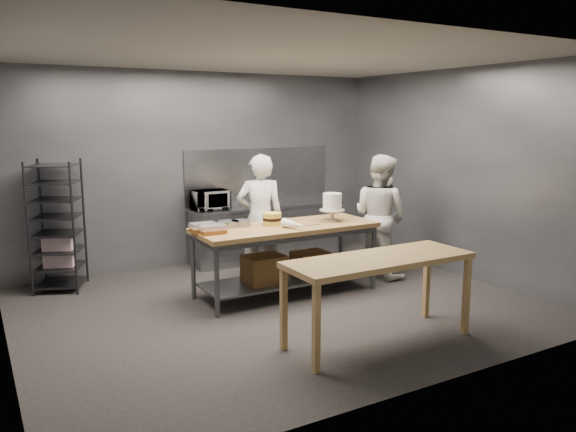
# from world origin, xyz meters

# --- Properties ---
(ground) EXTENTS (6.00, 6.00, 0.00)m
(ground) POSITION_xyz_m (0.00, 0.00, 0.00)
(ground) COLOR black
(ground) RESTS_ON ground
(back_wall) EXTENTS (6.00, 0.04, 3.00)m
(back_wall) POSITION_xyz_m (0.00, 2.50, 1.50)
(back_wall) COLOR #4C4F54
(back_wall) RESTS_ON ground
(work_table) EXTENTS (2.40, 0.90, 0.92)m
(work_table) POSITION_xyz_m (0.31, 0.38, 0.57)
(work_table) COLOR olive
(work_table) RESTS_ON ground
(near_counter) EXTENTS (2.00, 0.70, 0.90)m
(near_counter) POSITION_xyz_m (0.35, -1.49, 0.81)
(near_counter) COLOR #A38343
(near_counter) RESTS_ON ground
(back_counter) EXTENTS (2.60, 0.60, 0.90)m
(back_counter) POSITION_xyz_m (1.00, 2.18, 0.45)
(back_counter) COLOR slate
(back_counter) RESTS_ON ground
(splashback_panel) EXTENTS (2.60, 0.02, 0.90)m
(splashback_panel) POSITION_xyz_m (1.00, 2.48, 1.35)
(splashback_panel) COLOR slate
(splashback_panel) RESTS_ON back_counter
(speed_rack) EXTENTS (0.80, 0.83, 1.75)m
(speed_rack) POSITION_xyz_m (-2.22, 2.10, 0.86)
(speed_rack) COLOR black
(speed_rack) RESTS_ON ground
(chef_behind) EXTENTS (0.77, 0.64, 1.80)m
(chef_behind) POSITION_xyz_m (0.33, 1.12, 0.90)
(chef_behind) COLOR white
(chef_behind) RESTS_ON ground
(chef_right) EXTENTS (0.88, 1.01, 1.78)m
(chef_right) POSITION_xyz_m (1.95, 0.47, 0.89)
(chef_right) COLOR silver
(chef_right) RESTS_ON ground
(microwave) EXTENTS (0.54, 0.37, 0.30)m
(microwave) POSITION_xyz_m (0.00, 2.18, 1.05)
(microwave) COLOR black
(microwave) RESTS_ON back_counter
(frosted_cake_stand) EXTENTS (0.34, 0.34, 0.38)m
(frosted_cake_stand) POSITION_xyz_m (1.01, 0.34, 1.16)
(frosted_cake_stand) COLOR #BCB196
(frosted_cake_stand) RESTS_ON work_table
(layer_cake) EXTENTS (0.24, 0.24, 0.16)m
(layer_cake) POSITION_xyz_m (0.18, 0.49, 1.00)
(layer_cake) COLOR gold
(layer_cake) RESTS_ON work_table
(cake_pans) EXTENTS (0.42, 0.29, 0.07)m
(cake_pans) POSITION_xyz_m (-0.29, 0.64, 0.96)
(cake_pans) COLOR gray
(cake_pans) RESTS_ON work_table
(piping_bag) EXTENTS (0.21, 0.40, 0.12)m
(piping_bag) POSITION_xyz_m (0.29, 0.10, 0.98)
(piping_bag) COLOR white
(piping_bag) RESTS_ON work_table
(offset_spatula) EXTENTS (0.36, 0.02, 0.02)m
(offset_spatula) POSITION_xyz_m (0.50, 0.21, 0.93)
(offset_spatula) COLOR slate
(offset_spatula) RESTS_ON work_table
(pastry_clamshells) EXTENTS (0.36, 0.38, 0.11)m
(pastry_clamshells) POSITION_xyz_m (-0.74, 0.43, 0.98)
(pastry_clamshells) COLOR #93541D
(pastry_clamshells) RESTS_ON work_table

